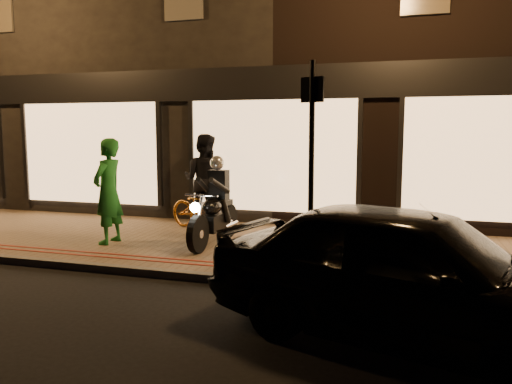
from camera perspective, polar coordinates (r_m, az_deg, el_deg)
ground at (r=7.28m, az=-6.32°, el=-10.22°), size 90.00×90.00×0.00m
sidewalk at (r=9.08m, az=-1.38°, el=-6.30°), size 50.00×4.00×0.12m
kerb_stone at (r=7.31m, az=-6.17°, el=-9.66°), size 50.00×0.14×0.12m
red_kerb_lines at (r=7.74m, az=-4.73°, el=-8.21°), size 50.00×0.26×0.01m
building_row at (r=15.77m, az=6.70°, el=14.64°), size 48.00×10.11×8.50m
motorcycle at (r=8.96m, az=-4.72°, el=-2.10°), size 0.60×1.94×1.59m
sign_post at (r=7.09m, az=6.35°, el=4.09°), size 0.34×0.14×3.00m
bicycle_gold at (r=10.28m, az=-6.12°, el=-1.87°), size 1.80×1.16×0.89m
person_green at (r=9.34m, az=-16.54°, el=0.08°), size 0.48×0.71×1.90m
person_dark at (r=10.80m, az=-5.94°, el=1.41°), size 0.96×0.75×1.96m
parked_car at (r=5.36m, az=17.27°, el=-8.82°), size 4.57×2.91×1.45m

